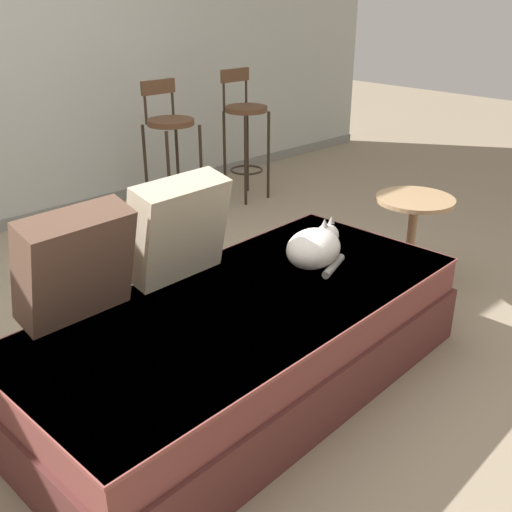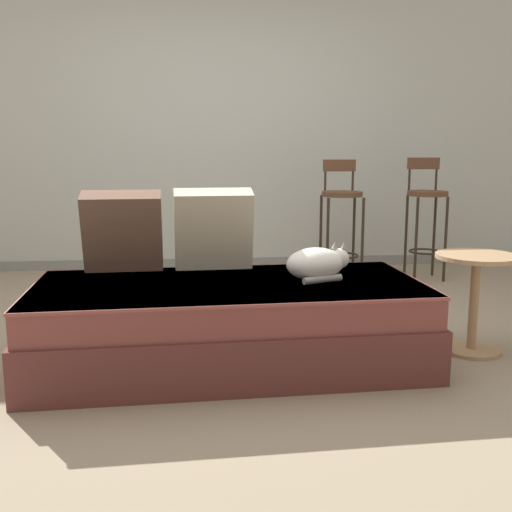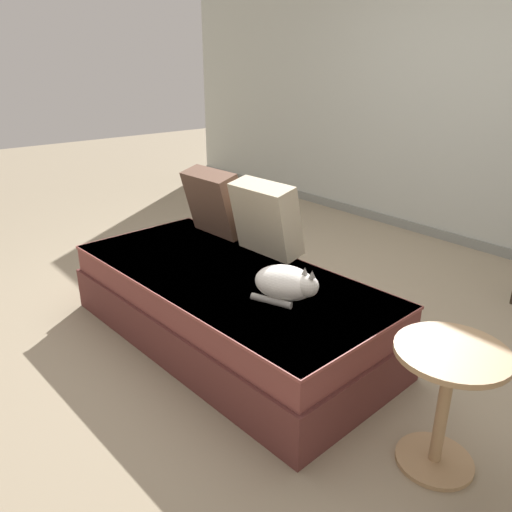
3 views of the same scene
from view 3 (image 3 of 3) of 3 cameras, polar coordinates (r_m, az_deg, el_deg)
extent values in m
plane|color=gray|center=(3.30, 2.36, -7.03)|extent=(16.00, 16.00, 0.00)
cube|color=#B7BCB2|center=(4.72, 24.37, 16.48)|extent=(8.00, 0.10, 2.60)
cube|color=gray|center=(4.91, 21.82, 1.87)|extent=(8.00, 0.02, 0.09)
cube|color=brown|center=(3.01, -3.32, -7.13)|extent=(2.07, 1.04, 0.27)
cube|color=brown|center=(2.91, -3.41, -3.36)|extent=(2.03, 1.00, 0.17)
cube|color=brown|center=(2.88, -3.44, -1.98)|extent=(2.04, 1.01, 0.02)
cube|color=brown|center=(3.42, -4.73, 6.13)|extent=(0.45, 0.28, 0.46)
cube|color=beige|center=(3.06, 1.17, 4.31)|extent=(0.45, 0.27, 0.46)
ellipsoid|color=white|center=(2.54, 3.29, -3.06)|extent=(0.38, 0.34, 0.17)
sphere|color=white|center=(2.46, 5.94, -3.45)|extent=(0.11, 0.11, 0.11)
cone|color=gray|center=(2.45, 5.59, -1.72)|extent=(0.03, 0.03, 0.04)
cone|color=gray|center=(2.42, 6.43, -2.08)|extent=(0.03, 0.03, 0.04)
cylinder|color=gray|center=(2.49, 1.75, -5.14)|extent=(0.22, 0.11, 0.04)
cylinder|color=tan|center=(2.23, 20.52, -16.27)|extent=(0.05, 0.05, 0.53)
cylinder|color=tan|center=(2.39, 19.67, -21.10)|extent=(0.32, 0.32, 0.02)
cylinder|color=tan|center=(2.08, 21.53, -10.21)|extent=(0.44, 0.44, 0.02)
camera|label=1|loc=(3.62, -43.31, 16.93)|focal=42.00mm
camera|label=2|loc=(2.73, -70.47, -2.82)|focal=42.00mm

